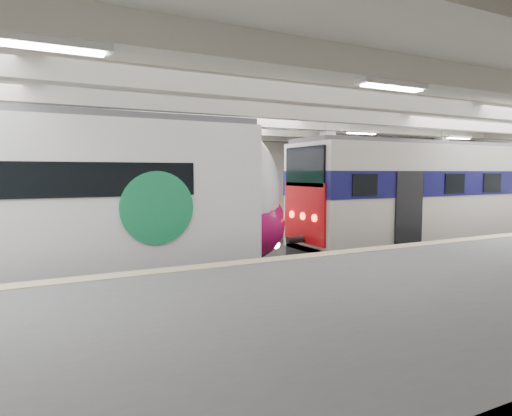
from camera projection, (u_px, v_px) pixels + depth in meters
station_hall at (282, 173)px, 12.22m from camera, size 36.00×24.00×5.75m
modern_emu at (49, 207)px, 11.17m from camera, size 15.05×3.11×4.80m
older_rer at (440, 195)px, 17.63m from camera, size 13.45×2.97×4.44m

